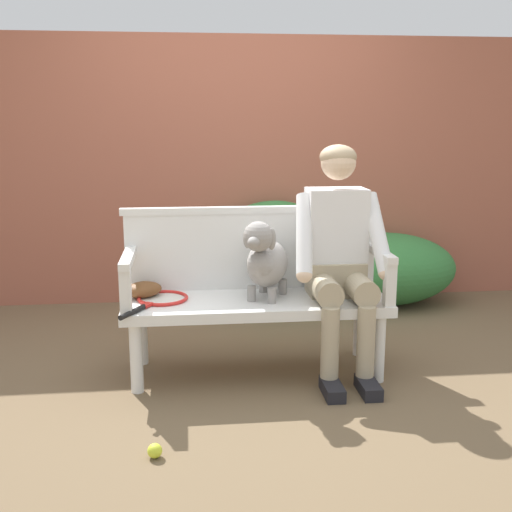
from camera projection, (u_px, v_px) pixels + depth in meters
ground_plane at (256, 372)px, 3.75m from camera, size 40.00×40.00×0.00m
brick_garden_fence at (234, 170)px, 5.18m from camera, size 8.00×0.30×2.09m
hedge_bush_mid_right at (274, 254)px, 4.97m from camera, size 1.03×0.78×0.84m
hedge_bush_far_right at (383, 269)px, 5.06m from camera, size 1.17×0.78×0.57m
garden_bench at (256, 309)px, 3.67m from camera, size 1.51×0.53×0.45m
bench_backrest at (252, 247)px, 3.83m from camera, size 1.55×0.06×0.50m
bench_armrest_left_end at (127, 271)px, 3.45m from camera, size 0.06×0.53×0.28m
bench_armrest_right_end at (383, 265)px, 3.60m from camera, size 0.06×0.53×0.28m
person_seated at (339, 251)px, 3.63m from camera, size 0.56×0.67×1.32m
dog_on_bench at (265, 259)px, 3.59m from camera, size 0.35×0.46×0.47m
tennis_racket at (160, 299)px, 3.60m from camera, size 0.41×0.57×0.03m
baseball_glove at (143, 290)px, 3.67m from camera, size 0.27×0.25×0.09m
tennis_ball at (155, 451)px, 2.80m from camera, size 0.07×0.07×0.07m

